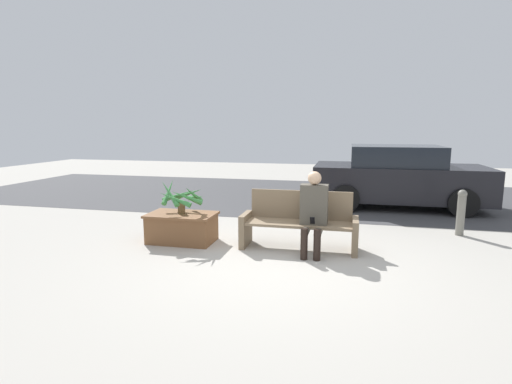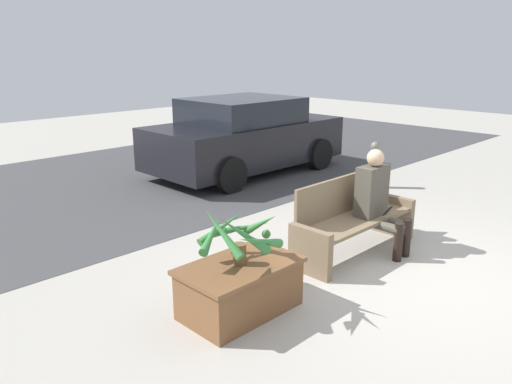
# 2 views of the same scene
# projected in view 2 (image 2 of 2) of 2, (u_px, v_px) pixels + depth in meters

# --- Properties ---
(ground_plane) EXTENTS (30.00, 30.00, 0.00)m
(ground_plane) POSITION_uv_depth(u_px,v_px,m) (405.00, 274.00, 5.41)
(ground_plane) COLOR #ADA89E
(road_surface) EXTENTS (20.00, 6.00, 0.01)m
(road_surface) POSITION_uv_depth(u_px,v_px,m) (130.00, 180.00, 9.23)
(road_surface) COLOR #424244
(road_surface) RESTS_ON ground_plane
(bench) EXTENTS (1.80, 0.55, 0.89)m
(bench) POSITION_uv_depth(u_px,v_px,m) (351.00, 219.00, 5.92)
(bench) COLOR #7A664C
(bench) RESTS_ON ground_plane
(person_seated) EXTENTS (0.41, 0.61, 1.23)m
(person_seated) POSITION_uv_depth(u_px,v_px,m) (378.00, 198.00, 5.88)
(person_seated) COLOR #4C473D
(person_seated) RESTS_ON ground_plane
(planter_box) EXTENTS (1.10, 0.68, 0.48)m
(planter_box) POSITION_uv_depth(u_px,v_px,m) (240.00, 286.00, 4.58)
(planter_box) COLOR brown
(planter_box) RESTS_ON ground_plane
(potted_plant) EXTENTS (0.80, 0.80, 0.56)m
(potted_plant) POSITION_uv_depth(u_px,v_px,m) (241.00, 234.00, 4.44)
(potted_plant) COLOR brown
(potted_plant) RESTS_ON planter_box
(parked_car) EXTENTS (3.88, 1.98, 1.45)m
(parked_car) POSITION_uv_depth(u_px,v_px,m) (245.00, 136.00, 9.68)
(parked_car) COLOR black
(parked_car) RESTS_ON ground_plane
(bollard_post) EXTENTS (0.15, 0.15, 0.81)m
(bollard_post) POSITION_uv_depth(u_px,v_px,m) (374.00, 164.00, 8.66)
(bollard_post) COLOR slate
(bollard_post) RESTS_ON ground_plane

